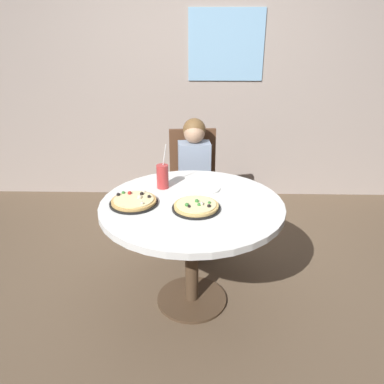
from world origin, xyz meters
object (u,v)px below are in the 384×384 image
dining_table (192,218)px  pizza_cheese (134,201)px  chair_wooden (193,179)px  pizza_veggie (196,207)px  plate_small (206,189)px  soda_cup (163,176)px  diner_child (195,192)px

dining_table → pizza_cheese: (-0.35, -0.02, 0.12)m
chair_wooden → pizza_veggie: size_ratio=3.28×
pizza_veggie → plate_small: 0.30m
pizza_cheese → soda_cup: bearing=59.2°
dining_table → pizza_veggie: (0.03, -0.09, 0.12)m
diner_child → pizza_cheese: bearing=-114.7°
diner_child → pizza_cheese: size_ratio=3.63×
diner_child → plate_small: size_ratio=6.01×
pizza_cheese → soda_cup: 0.31m
diner_child → pizza_veggie: 0.90m
soda_cup → plate_small: bearing=-4.6°
chair_wooden → soda_cup: (-0.19, -0.71, 0.30)m
dining_table → soda_cup: bearing=130.7°
diner_child → plate_small: diner_child is taller
diner_child → soda_cup: diner_child is taller
diner_child → soda_cup: (-0.21, -0.53, 0.35)m
soda_cup → dining_table: bearing=-49.3°
dining_table → plate_small: plate_small is taller
pizza_veggie → pizza_cheese: (-0.38, 0.06, 0.00)m
dining_table → diner_child: size_ratio=1.05×
pizza_veggie → pizza_cheese: 0.39m
chair_wooden → soda_cup: soda_cup is taller
soda_cup → diner_child: bearing=68.5°
chair_wooden → diner_child: bearing=-84.7°
chair_wooden → diner_child: diner_child is taller
pizza_cheese → pizza_veggie: bearing=-9.4°
chair_wooden → diner_child: size_ratio=0.88×
chair_wooden → pizza_cheese: size_ratio=3.19×
dining_table → soda_cup: size_ratio=3.71×
diner_child → soda_cup: bearing=-111.5°
pizza_veggie → soda_cup: (-0.23, 0.32, 0.06)m
dining_table → plate_small: size_ratio=6.32×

